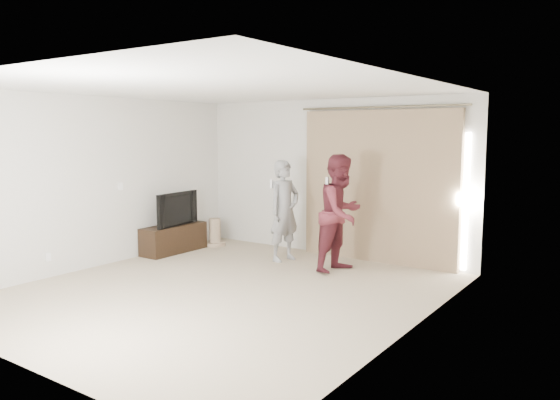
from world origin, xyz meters
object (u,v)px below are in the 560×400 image
(tv_console, at_px, (174,239))
(person_woman, at_px, (341,213))
(tv, at_px, (173,209))
(person_man, at_px, (284,211))

(tv_console, distance_m, person_woman, 3.09)
(tv, height_order, person_woman, person_woman)
(tv_console, distance_m, tv, 0.52)
(tv_console, height_order, tv, tv)
(tv_console, distance_m, person_man, 2.08)
(tv_console, bearing_deg, tv, 0.00)
(person_man, xyz_separation_m, person_woman, (1.06, -0.08, 0.06))
(tv_console, xyz_separation_m, person_man, (1.91, 0.58, 0.57))
(tv, bearing_deg, tv_console, -0.00)
(person_man, distance_m, person_woman, 1.07)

